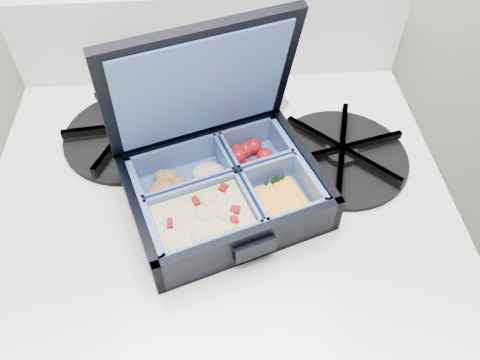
{
  "coord_description": "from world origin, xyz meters",
  "views": [
    {
      "loc": [
        -0.43,
        1.31,
        1.33
      ],
      "look_at": [
        -0.4,
        1.68,
        0.9
      ],
      "focal_mm": 35.0,
      "sensor_mm": 36.0,
      "label": 1
    }
  ],
  "objects_px": {
    "fork": "(254,137)",
    "burner_grate": "(341,152)",
    "stove": "(226,331)",
    "bento_box": "(225,191)"
  },
  "relations": [
    {
      "from": "stove",
      "to": "bento_box",
      "type": "height_order",
      "value": "bento_box"
    },
    {
      "from": "stove",
      "to": "fork",
      "type": "height_order",
      "value": "fork"
    },
    {
      "from": "stove",
      "to": "fork",
      "type": "relative_size",
      "value": 5.19
    },
    {
      "from": "stove",
      "to": "fork",
      "type": "bearing_deg",
      "value": 59.96
    },
    {
      "from": "stove",
      "to": "bento_box",
      "type": "relative_size",
      "value": 3.95
    },
    {
      "from": "fork",
      "to": "burner_grate",
      "type": "bearing_deg",
      "value": 12.39
    },
    {
      "from": "bento_box",
      "to": "fork",
      "type": "xyz_separation_m",
      "value": [
        0.05,
        0.11,
        -0.02
      ]
    },
    {
      "from": "burner_grate",
      "to": "bento_box",
      "type": "bearing_deg",
      "value": -157.3
    },
    {
      "from": "stove",
      "to": "bento_box",
      "type": "bearing_deg",
      "value": -71.9
    },
    {
      "from": "burner_grate",
      "to": "fork",
      "type": "height_order",
      "value": "burner_grate"
    }
  ]
}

